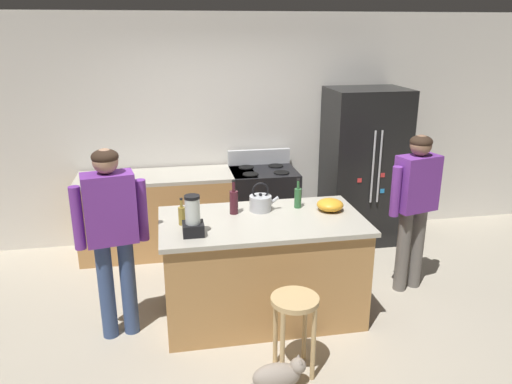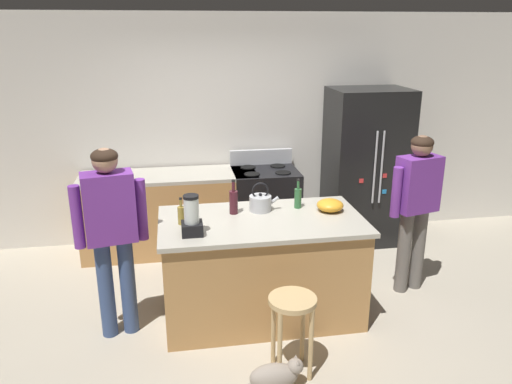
# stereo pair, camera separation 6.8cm
# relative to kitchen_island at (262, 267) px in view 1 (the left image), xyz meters

# --- Properties ---
(ground_plane) EXTENTS (14.00, 14.00, 0.00)m
(ground_plane) POSITION_rel_kitchen_island_xyz_m (0.00, 0.00, -0.47)
(ground_plane) COLOR #B2A893
(back_wall) EXTENTS (8.00, 0.10, 2.70)m
(back_wall) POSITION_rel_kitchen_island_xyz_m (0.00, 1.95, 0.88)
(back_wall) COLOR silver
(back_wall) RESTS_ON ground_plane
(kitchen_island) EXTENTS (1.78, 0.97, 0.94)m
(kitchen_island) POSITION_rel_kitchen_island_xyz_m (0.00, 0.00, 0.00)
(kitchen_island) COLOR #B7844C
(kitchen_island) RESTS_ON ground_plane
(back_counter_run) EXTENTS (2.00, 0.64, 0.94)m
(back_counter_run) POSITION_rel_kitchen_island_xyz_m (-0.80, 1.55, -0.00)
(back_counter_run) COLOR #B7844C
(back_counter_run) RESTS_ON ground_plane
(refrigerator) EXTENTS (0.90, 0.73, 1.86)m
(refrigerator) POSITION_rel_kitchen_island_xyz_m (1.54, 1.50, 0.46)
(refrigerator) COLOR black
(refrigerator) RESTS_ON ground_plane
(stove_range) EXTENTS (0.76, 0.65, 1.12)m
(stove_range) POSITION_rel_kitchen_island_xyz_m (0.32, 1.52, 0.01)
(stove_range) COLOR black
(stove_range) RESTS_ON ground_plane
(person_by_island_left) EXTENTS (0.60, 0.29, 1.64)m
(person_by_island_left) POSITION_rel_kitchen_island_xyz_m (-1.26, -0.09, 0.52)
(person_by_island_left) COLOR #384C7A
(person_by_island_left) RESTS_ON ground_plane
(person_by_sink_right) EXTENTS (0.59, 0.31, 1.58)m
(person_by_sink_right) POSITION_rel_kitchen_island_xyz_m (1.55, 0.21, 0.49)
(person_by_sink_right) COLOR #66605B
(person_by_sink_right) RESTS_ON ground_plane
(bar_stool) EXTENTS (0.36, 0.36, 0.64)m
(bar_stool) POSITION_rel_kitchen_island_xyz_m (0.08, -0.85, 0.03)
(bar_stool) COLOR tan
(bar_stool) RESTS_ON ground_plane
(cat) EXTENTS (0.52, 0.18, 0.26)m
(cat) POSITION_rel_kitchen_island_xyz_m (-0.07, -1.01, -0.36)
(cat) COLOR gray
(cat) RESTS_ON ground_plane
(blender_appliance) EXTENTS (0.17, 0.17, 0.33)m
(blender_appliance) POSITION_rel_kitchen_island_xyz_m (-0.61, -0.24, 0.61)
(blender_appliance) COLOR black
(blender_appliance) RESTS_ON kitchen_island
(bottle_olive_oil) EXTENTS (0.07, 0.07, 0.28)m
(bottle_olive_oil) POSITION_rel_kitchen_island_xyz_m (0.38, 0.23, 0.57)
(bottle_olive_oil) COLOR #2D6638
(bottle_olive_oil) RESTS_ON kitchen_island
(bottle_vinegar) EXTENTS (0.06, 0.06, 0.24)m
(bottle_vinegar) POSITION_rel_kitchen_island_xyz_m (-0.69, -0.00, 0.55)
(bottle_vinegar) COLOR olive
(bottle_vinegar) RESTS_ON kitchen_island
(bottle_wine) EXTENTS (0.08, 0.08, 0.32)m
(bottle_wine) POSITION_rel_kitchen_island_xyz_m (-0.22, 0.18, 0.58)
(bottle_wine) COLOR #471923
(bottle_wine) RESTS_ON kitchen_island
(mixing_bowl) EXTENTS (0.24, 0.24, 0.11)m
(mixing_bowl) POSITION_rel_kitchen_island_xyz_m (0.65, 0.10, 0.52)
(mixing_bowl) COLOR orange
(mixing_bowl) RESTS_ON kitchen_island
(tea_kettle) EXTENTS (0.28, 0.20, 0.27)m
(tea_kettle) POSITION_rel_kitchen_island_xyz_m (0.03, 0.21, 0.55)
(tea_kettle) COLOR #B7BABF
(tea_kettle) RESTS_ON kitchen_island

